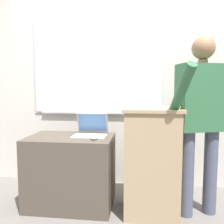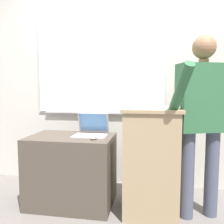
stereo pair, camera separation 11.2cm
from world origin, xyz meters
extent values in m
cube|color=beige|center=(0.00, 1.17, 1.43)|extent=(6.40, 0.12, 2.85)
cube|color=#B7B7BC|center=(-0.24, 1.10, 1.51)|extent=(1.69, 0.02, 1.20)
cube|color=white|center=(-0.24, 1.10, 1.51)|extent=(1.64, 0.02, 1.15)
cube|color=#B7B7BC|center=(-0.24, 1.08, 0.93)|extent=(1.47, 0.04, 0.02)
cube|color=tan|center=(0.43, 0.37, 0.51)|extent=(0.51, 0.42, 1.02)
cube|color=tan|center=(0.43, 0.37, 1.04)|extent=(0.56, 0.45, 0.03)
cube|color=#4C4238|center=(-0.41, 0.46, 0.37)|extent=(0.88, 0.59, 0.74)
cylinder|color=#474C60|center=(0.77, 0.38, 0.42)|extent=(0.13, 0.13, 0.84)
cylinder|color=#474C60|center=(1.01, 0.46, 0.42)|extent=(0.13, 0.13, 0.84)
cube|color=#2D603D|center=(0.89, 0.42, 1.15)|extent=(0.50, 0.35, 0.63)
cylinder|color=#8C6647|center=(0.89, 0.42, 1.49)|extent=(0.09, 0.09, 0.04)
sphere|color=#8C6647|center=(0.89, 0.42, 1.62)|extent=(0.21, 0.21, 0.21)
cylinder|color=#2D603D|center=(0.65, 0.16, 1.19)|extent=(0.22, 0.44, 0.52)
cube|color=#B7BABF|center=(-0.21, 0.48, 0.75)|extent=(0.35, 0.24, 0.01)
cube|color=#B7BABF|center=(-0.21, 0.64, 0.86)|extent=(0.34, 0.10, 0.23)
cube|color=#598CCC|center=(-0.21, 0.64, 0.87)|extent=(0.31, 0.08, 0.20)
cube|color=beige|center=(0.45, 0.32, 1.06)|extent=(0.43, 0.13, 0.02)
ellipsoid|color=#BCBCC1|center=(-0.13, 0.34, 0.76)|extent=(0.06, 0.10, 0.03)
ellipsoid|color=silver|center=(0.66, 0.32, 1.07)|extent=(0.06, 0.10, 0.03)
camera|label=1|loc=(0.32, -1.91, 1.24)|focal=38.00mm
camera|label=2|loc=(0.43, -1.90, 1.24)|focal=38.00mm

